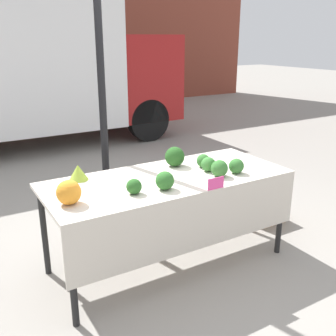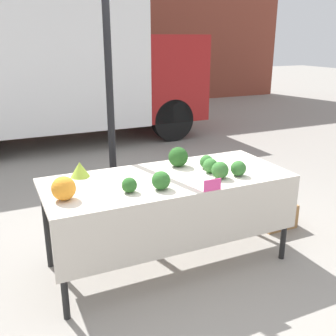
{
  "view_description": "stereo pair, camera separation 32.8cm",
  "coord_description": "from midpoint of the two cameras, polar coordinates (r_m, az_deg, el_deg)",
  "views": [
    {
      "loc": [
        -1.59,
        -2.68,
        1.94
      ],
      "look_at": [
        0.0,
        0.0,
        0.9
      ],
      "focal_mm": 42.0,
      "sensor_mm": 36.0,
      "label": 1
    },
    {
      "loc": [
        -1.3,
        -2.84,
        1.94
      ],
      "look_at": [
        0.0,
        0.0,
        0.9
      ],
      "focal_mm": 42.0,
      "sensor_mm": 36.0,
      "label": 2
    }
  ],
  "objects": [
    {
      "name": "ground_plane",
      "position": [
        3.67,
        2.63,
        -13.52
      ],
      "size": [
        40.0,
        40.0,
        0.0
      ],
      "primitive_type": "plane",
      "color": "gray"
    },
    {
      "name": "tent_pole",
      "position": [
        3.8,
        -5.96,
        9.85
      ],
      "size": [
        0.07,
        0.07,
        2.76
      ],
      "color": "black",
      "rests_on": "ground_plane"
    },
    {
      "name": "parked_truck",
      "position": [
        7.68,
        -14.72,
        13.9
      ],
      "size": [
        5.19,
        1.89,
        2.62
      ],
      "color": "white",
      "rests_on": "ground_plane"
    },
    {
      "name": "market_table",
      "position": [
        3.29,
        3.34,
        -3.28
      ],
      "size": [
        2.08,
        0.88,
        0.82
      ],
      "color": "beige",
      "rests_on": "ground_plane"
    },
    {
      "name": "orange_cauliflower",
      "position": [
        2.88,
        -11.79,
        -2.97
      ],
      "size": [
        0.18,
        0.18,
        0.18
      ],
      "color": "orange",
      "rests_on": "market_table"
    },
    {
      "name": "romanesco_head",
      "position": [
        3.34,
        -9.96,
        -0.25
      ],
      "size": [
        0.16,
        0.16,
        0.13
      ],
      "color": "#93B238",
      "rests_on": "market_table"
    },
    {
      "name": "broccoli_head_0",
      "position": [
        2.96,
        -2.49,
        -2.55
      ],
      "size": [
        0.12,
        0.12,
        0.12
      ],
      "color": "#285B23",
      "rests_on": "market_table"
    },
    {
      "name": "broccoli_head_1",
      "position": [
        3.31,
        10.39,
        -0.36
      ],
      "size": [
        0.14,
        0.14,
        0.14
      ],
      "color": "#336B2D",
      "rests_on": "market_table"
    },
    {
      "name": "broccoli_head_2",
      "position": [
        3.56,
        4.13,
        1.59
      ],
      "size": [
        0.18,
        0.18,
        0.18
      ],
      "color": "#23511E",
      "rests_on": "market_table"
    },
    {
      "name": "broccoli_head_3",
      "position": [
        3.44,
        8.92,
        0.31
      ],
      "size": [
        0.13,
        0.13,
        0.13
      ],
      "color": "#387533",
      "rests_on": "market_table"
    },
    {
      "name": "broccoli_head_4",
      "position": [
        3.4,
        12.92,
        -0.09
      ],
      "size": [
        0.13,
        0.13,
        0.13
      ],
      "color": "#336B2D",
      "rests_on": "market_table"
    },
    {
      "name": "broccoli_head_5",
      "position": [
        3.54,
        8.27,
        0.85
      ],
      "size": [
        0.12,
        0.12,
        0.12
      ],
      "color": "#336B2D",
      "rests_on": "market_table"
    },
    {
      "name": "broccoli_head_6",
      "position": [
        3.02,
        2.09,
        -1.87
      ],
      "size": [
        0.15,
        0.15,
        0.15
      ],
      "color": "#2D6628",
      "rests_on": "market_table"
    },
    {
      "name": "price_sign",
      "position": [
        3.04,
        9.55,
        -2.51
      ],
      "size": [
        0.15,
        0.01,
        0.09
      ],
      "color": "#EF4793",
      "rests_on": "market_table"
    },
    {
      "name": "produce_crate",
      "position": [
        4.46,
        17.23,
        -6.43
      ],
      "size": [
        0.37,
        0.33,
        0.26
      ],
      "color": "#9E7042",
      "rests_on": "ground_plane"
    }
  ]
}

